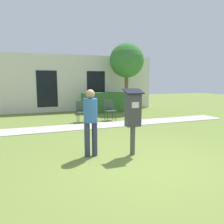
% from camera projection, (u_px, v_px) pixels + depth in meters
% --- Properties ---
extents(ground_plane, '(40.00, 40.00, 0.00)m').
position_uv_depth(ground_plane, '(141.00, 160.00, 4.91)').
color(ground_plane, olive).
extents(sidewalk, '(12.00, 1.10, 0.02)m').
position_uv_depth(sidewalk, '(94.00, 126.00, 8.55)').
color(sidewalk, '#B7B2A8').
rests_on(sidewalk, ground).
extents(building_facade, '(10.00, 0.26, 3.20)m').
position_uv_depth(building_facade, '(72.00, 83.00, 12.55)').
color(building_facade, silver).
rests_on(building_facade, ground).
extents(parking_meter, '(0.44, 0.31, 1.59)m').
position_uv_depth(parking_meter, '(133.00, 113.00, 5.16)').
color(parking_meter, '#4C4C4C').
rests_on(parking_meter, ground).
extents(person_standing, '(0.32, 0.32, 1.58)m').
position_uv_depth(person_standing, '(91.00, 118.00, 5.06)').
color(person_standing, '#333851').
rests_on(person_standing, ground).
extents(outdoor_chair_left, '(0.44, 0.44, 0.90)m').
position_uv_depth(outdoor_chair_left, '(82.00, 110.00, 9.29)').
color(outdoor_chair_left, '#334738').
rests_on(outdoor_chair_left, ground).
extents(outdoor_chair_middle, '(0.44, 0.44, 0.90)m').
position_uv_depth(outdoor_chair_middle, '(110.00, 109.00, 9.72)').
color(outdoor_chair_middle, '#334738').
rests_on(outdoor_chair_middle, ground).
extents(hedge_row, '(2.45, 0.60, 1.10)m').
position_uv_depth(hedge_row, '(104.00, 102.00, 12.12)').
color(hedge_row, '#33662D').
rests_on(hedge_row, ground).
extents(tree, '(1.90, 1.90, 3.82)m').
position_uv_depth(tree, '(127.00, 61.00, 12.13)').
color(tree, brown).
rests_on(tree, ground).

